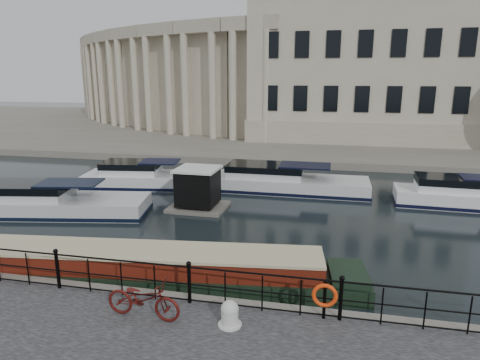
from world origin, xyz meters
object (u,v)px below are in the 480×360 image
Objects in this scene: bicycle at (143,299)px; mooring_bollard at (230,314)px; life_ring_post at (325,296)px; narrowboat at (147,273)px; harbour_hut at (198,190)px.

mooring_bollard is at bearing -83.03° from bicycle.
life_ring_post reaches higher than narrowboat.
bicycle is at bearing -177.22° from mooring_bollard.
bicycle is 0.70× the size of harbour_hut.
narrowboat is 4.92× the size of harbour_hut.
life_ring_post is at bearing 18.18° from mooring_bollard.
bicycle is 3.02× the size of mooring_bollard.
bicycle is 10.86m from harbour_hut.
life_ring_post is at bearing -55.15° from harbour_hut.
life_ring_post is 0.37× the size of harbour_hut.
harbour_hut reaches higher than narrowboat.
bicycle reaches higher than narrowboat.
mooring_bollard is 11.37m from harbour_hut.
narrowboat is at bearing 26.77° from bicycle.
narrowboat is 8.05m from harbour_hut.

